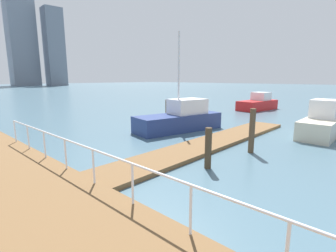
# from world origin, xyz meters

# --- Properties ---
(ground_plane) EXTENTS (300.00, 300.00, 0.00)m
(ground_plane) POSITION_xyz_m (0.00, 20.00, 0.00)
(ground_plane) COLOR #476675
(floating_dock) EXTENTS (15.27, 2.00, 0.18)m
(floating_dock) POSITION_xyz_m (4.13, 11.93, 0.09)
(floating_dock) COLOR brown
(floating_dock) RESTS_ON ground_plane
(boardwalk_railing) EXTENTS (0.06, 23.60, 1.08)m
(boardwalk_railing) POSITION_xyz_m (-3.15, 6.67, 1.25)
(boardwalk_railing) COLOR white
(boardwalk_railing) RESTS_ON boardwalk
(dock_piling_0) EXTENTS (0.27, 0.27, 2.10)m
(dock_piling_0) POSITION_xyz_m (4.29, 9.74, 1.05)
(dock_piling_0) COLOR brown
(dock_piling_0) RESTS_ON ground_plane
(dock_piling_1) EXTENTS (0.32, 0.32, 1.97)m
(dock_piling_1) POSITION_xyz_m (6.20, 16.95, 0.98)
(dock_piling_1) COLOR brown
(dock_piling_1) RESTS_ON ground_plane
(dock_piling_2) EXTENTS (0.26, 0.26, 1.62)m
(dock_piling_2) POSITION_xyz_m (1.13, 10.04, 0.81)
(dock_piling_2) COLOR #473826
(dock_piling_2) RESTS_ON ground_plane
(moored_boat_0) EXTENTS (6.37, 3.29, 6.41)m
(moored_boat_0) POSITION_xyz_m (5.99, 15.57, 0.79)
(moored_boat_0) COLOR navy
(moored_boat_0) RESTS_ON ground_plane
(moored_boat_3) EXTENTS (4.80, 1.81, 2.21)m
(moored_boat_3) POSITION_xyz_m (10.48, 8.13, 0.80)
(moored_boat_3) COLOR beige
(moored_boat_3) RESTS_ON ground_plane
(moored_boat_4) EXTENTS (5.43, 2.72, 1.93)m
(moored_boat_4) POSITION_xyz_m (20.38, 16.42, 0.69)
(moored_boat_4) COLOR red
(moored_boat_4) RESTS_ON ground_plane
(skyline_tower_5) EXTENTS (8.21, 7.67, 34.25)m
(skyline_tower_5) POSITION_xyz_m (44.53, 123.78, 17.13)
(skyline_tower_5) COLOR slate
(skyline_tower_5) RESTS_ON ground_plane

